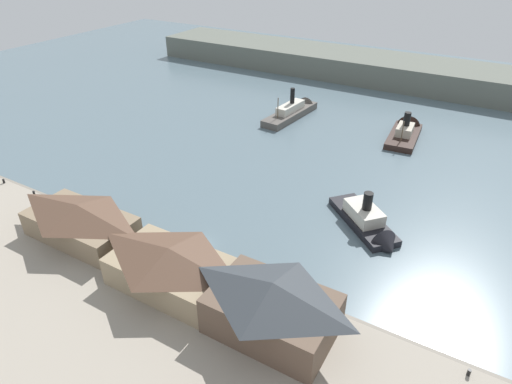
% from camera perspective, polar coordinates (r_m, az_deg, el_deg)
% --- Properties ---
extents(ground_plane, '(320.00, 320.00, 0.00)m').
position_cam_1_polar(ground_plane, '(77.18, -7.13, -6.91)').
color(ground_plane, slate).
extents(quay_promenade, '(110.00, 36.00, 1.20)m').
position_cam_1_polar(quay_promenade, '(65.62, -19.11, -16.47)').
color(quay_promenade, '#9E9384').
rests_on(quay_promenade, ground).
extents(seawall_edge, '(110.00, 0.80, 1.00)m').
position_cam_1_polar(seawall_edge, '(74.72, -8.80, -8.06)').
color(seawall_edge, gray).
rests_on(seawall_edge, ground).
extents(ferry_shed_east_terminal, '(19.38, 10.13, 6.54)m').
position_cam_1_polar(ferry_shed_east_terminal, '(80.51, -21.83, -3.47)').
color(ferry_shed_east_terminal, '#847056').
rests_on(ferry_shed_east_terminal, quay_promenade).
extents(ferry_shed_west_terminal, '(18.13, 11.13, 6.69)m').
position_cam_1_polar(ferry_shed_west_terminal, '(66.62, -11.00, -9.40)').
color(ferry_shed_west_terminal, '#998466').
rests_on(ferry_shed_west_terminal, quay_promenade).
extents(ferry_shed_central_terminal, '(16.45, 11.18, 8.26)m').
position_cam_1_polar(ferry_shed_central_terminal, '(58.50, 2.12, -14.61)').
color(ferry_shed_central_terminal, brown).
rests_on(ferry_shed_central_terminal, quay_promenade).
extents(mooring_post_east, '(0.44, 0.44, 0.90)m').
position_cam_1_polar(mooring_post_east, '(106.08, -29.89, 1.22)').
color(mooring_post_east, black).
rests_on(mooring_post_east, quay_promenade).
extents(mooring_post_center_east, '(0.44, 0.44, 0.90)m').
position_cam_1_polar(mooring_post_center_east, '(98.45, -26.84, -0.13)').
color(mooring_post_center_east, black).
rests_on(mooring_post_center_east, quay_promenade).
extents(mooring_post_center_west, '(0.44, 0.44, 0.90)m').
position_cam_1_polar(mooring_post_center_west, '(62.22, 25.88, -20.30)').
color(mooring_post_center_west, black).
rests_on(mooring_post_center_west, quay_promenade).
extents(ferry_mid_harbor, '(17.13, 16.05, 8.86)m').
position_cam_1_polar(ferry_mid_harbor, '(81.99, 14.47, -4.06)').
color(ferry_mid_harbor, black).
rests_on(ferry_mid_harbor, ground).
extents(ferry_near_quay, '(8.28, 19.18, 9.52)m').
position_cam_1_polar(ferry_near_quay, '(123.26, 18.83, 7.49)').
color(ferry_near_quay, black).
rests_on(ferry_near_quay, ground).
extents(ferry_outer_harbor, '(7.59, 24.36, 9.95)m').
position_cam_1_polar(ferry_outer_harbor, '(130.84, 5.07, 10.52)').
color(ferry_outer_harbor, '#514C47').
rests_on(ferry_outer_harbor, ground).
extents(far_headland, '(180.00, 24.00, 8.00)m').
position_cam_1_polar(far_headland, '(167.59, 16.50, 14.97)').
color(far_headland, '#60665B').
rests_on(far_headland, ground).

